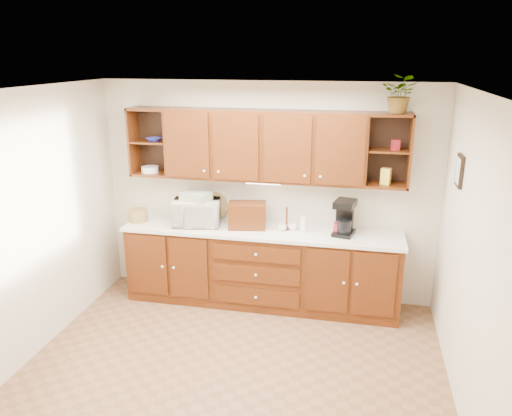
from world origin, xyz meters
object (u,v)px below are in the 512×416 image
at_px(microwave, 197,213).
at_px(coffee_maker, 345,218).
at_px(bread_box, 247,215).
at_px(potted_plant, 401,94).

height_order(microwave, coffee_maker, coffee_maker).
xyz_separation_m(bread_box, coffee_maker, (1.11, 0.01, 0.04)).
height_order(coffee_maker, potted_plant, potted_plant).
distance_m(bread_box, coffee_maker, 1.11).
height_order(microwave, bread_box, microwave).
xyz_separation_m(microwave, potted_plant, (2.22, 0.11, 1.40)).
distance_m(bread_box, potted_plant, 2.14).
bearing_deg(potted_plant, microwave, -177.11).
relative_size(bread_box, potted_plant, 1.08).
distance_m(microwave, potted_plant, 2.63).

